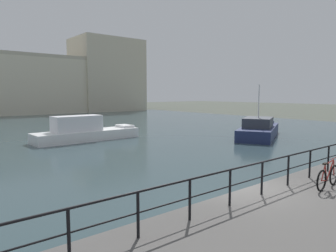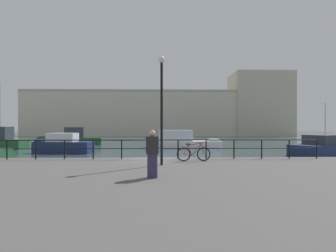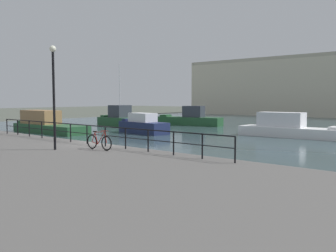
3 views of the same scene
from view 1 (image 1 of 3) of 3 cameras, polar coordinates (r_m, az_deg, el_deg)
The scene contains 7 objects.
ground_plane at distance 11.36m, azimuth 14.20°, elevation -16.05°, with size 240.00×240.00×0.00m, color #4C5147.
water_basin at distance 37.64m, azimuth -25.79°, elevation -1.04°, with size 80.00×60.00×0.01m, color #33474C.
harbor_building at distance 70.91m, azimuth -26.31°, elevation 7.26°, with size 72.13×11.59×17.36m.
moored_blue_motorboat at distance 28.77m, azimuth -15.18°, elevation -0.98°, with size 9.65×2.88×2.28m.
moored_small_launch at distance 31.15m, azimuth 16.51°, elevation -0.62°, with size 9.51×6.86×5.09m.
quay_railing at distance 10.22m, azimuth 17.07°, elevation -8.14°, with size 18.79×0.07×1.08m.
parked_bicycle at distance 11.81m, azimuth 27.54°, elevation -8.38°, with size 1.77×0.15×0.98m.
Camera 1 is at (-8.51, -6.22, 4.23)m, focal length 32.85 mm.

